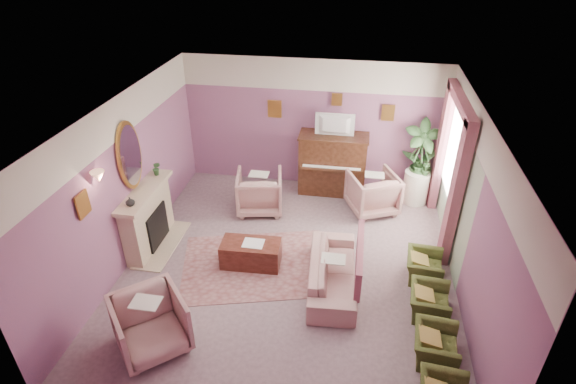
% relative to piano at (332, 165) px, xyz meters
% --- Properties ---
extents(floor, '(5.50, 6.00, 0.01)m').
position_rel_piano_xyz_m(floor, '(-0.50, -2.68, -0.65)').
color(floor, gray).
rests_on(floor, ground).
extents(ceiling, '(5.50, 6.00, 0.01)m').
position_rel_piano_xyz_m(ceiling, '(-0.50, -2.68, 2.15)').
color(ceiling, silver).
rests_on(ceiling, wall_back).
extents(wall_back, '(5.50, 0.02, 2.80)m').
position_rel_piano_xyz_m(wall_back, '(-0.50, 0.32, 0.75)').
color(wall_back, '#754D74').
rests_on(wall_back, floor).
extents(wall_front, '(5.50, 0.02, 2.80)m').
position_rel_piano_xyz_m(wall_front, '(-0.50, -5.68, 0.75)').
color(wall_front, '#754D74').
rests_on(wall_front, floor).
extents(wall_left, '(0.02, 6.00, 2.80)m').
position_rel_piano_xyz_m(wall_left, '(-3.25, -2.68, 0.75)').
color(wall_left, '#754D74').
rests_on(wall_left, floor).
extents(wall_right, '(0.02, 6.00, 2.80)m').
position_rel_piano_xyz_m(wall_right, '(2.25, -2.68, 0.75)').
color(wall_right, '#754D74').
rests_on(wall_right, floor).
extents(picture_rail_band, '(5.50, 0.01, 0.65)m').
position_rel_piano_xyz_m(picture_rail_band, '(-0.50, 0.31, 1.82)').
color(picture_rail_band, beige).
rests_on(picture_rail_band, wall_back).
extents(stripe_panel, '(0.01, 3.00, 2.15)m').
position_rel_piano_xyz_m(stripe_panel, '(2.23, -1.38, 0.42)').
color(stripe_panel, '#9FB295').
rests_on(stripe_panel, wall_right).
extents(fireplace_surround, '(0.30, 1.40, 1.10)m').
position_rel_piano_xyz_m(fireplace_surround, '(-3.09, -2.48, -0.10)').
color(fireplace_surround, '#C3AF8C').
rests_on(fireplace_surround, floor).
extents(fireplace_inset, '(0.18, 0.72, 0.68)m').
position_rel_piano_xyz_m(fireplace_inset, '(-2.99, -2.48, -0.25)').
color(fireplace_inset, black).
rests_on(fireplace_inset, floor).
extents(fire_ember, '(0.06, 0.54, 0.10)m').
position_rel_piano_xyz_m(fire_ember, '(-2.95, -2.48, -0.43)').
color(fire_ember, '#EB3F00').
rests_on(fire_ember, floor).
extents(mantel_shelf, '(0.40, 1.55, 0.07)m').
position_rel_piano_xyz_m(mantel_shelf, '(-3.06, -2.48, 0.47)').
color(mantel_shelf, '#C3AF8C').
rests_on(mantel_shelf, fireplace_surround).
extents(hearth, '(0.55, 1.50, 0.02)m').
position_rel_piano_xyz_m(hearth, '(-2.89, -2.48, -0.64)').
color(hearth, '#C3AF8C').
rests_on(hearth, floor).
extents(mirror_frame, '(0.04, 0.72, 1.20)m').
position_rel_piano_xyz_m(mirror_frame, '(-3.20, -2.48, 1.15)').
color(mirror_frame, '#AA7B31').
rests_on(mirror_frame, wall_left).
extents(mirror_glass, '(0.01, 0.60, 1.06)m').
position_rel_piano_xyz_m(mirror_glass, '(-3.17, -2.48, 1.15)').
color(mirror_glass, silver).
rests_on(mirror_glass, wall_left).
extents(sconce_shade, '(0.20, 0.20, 0.16)m').
position_rel_piano_xyz_m(sconce_shade, '(-3.12, -3.53, 1.33)').
color(sconce_shade, '#FBAE7F').
rests_on(sconce_shade, wall_left).
extents(piano, '(1.40, 0.60, 1.30)m').
position_rel_piano_xyz_m(piano, '(0.00, 0.00, 0.00)').
color(piano, '#3D2012').
rests_on(piano, floor).
extents(piano_keyshelf, '(1.30, 0.12, 0.06)m').
position_rel_piano_xyz_m(piano_keyshelf, '(-0.00, -0.35, 0.07)').
color(piano_keyshelf, '#3D2012').
rests_on(piano_keyshelf, piano).
extents(piano_keys, '(1.20, 0.08, 0.02)m').
position_rel_piano_xyz_m(piano_keys, '(0.00, -0.35, 0.11)').
color(piano_keys, white).
rests_on(piano_keys, piano).
extents(piano_top, '(1.45, 0.65, 0.04)m').
position_rel_piano_xyz_m(piano_top, '(0.00, 0.00, 0.66)').
color(piano_top, '#3D2012').
rests_on(piano_top, piano).
extents(television, '(0.80, 0.12, 0.48)m').
position_rel_piano_xyz_m(television, '(0.00, -0.05, 0.95)').
color(television, black).
rests_on(television, piano).
extents(print_back_left, '(0.30, 0.03, 0.38)m').
position_rel_piano_xyz_m(print_back_left, '(-1.30, 0.28, 1.07)').
color(print_back_left, '#AA7B31').
rests_on(print_back_left, wall_back).
extents(print_back_right, '(0.26, 0.03, 0.34)m').
position_rel_piano_xyz_m(print_back_right, '(1.05, 0.28, 1.13)').
color(print_back_right, '#AA7B31').
rests_on(print_back_right, wall_back).
extents(print_back_mid, '(0.22, 0.03, 0.26)m').
position_rel_piano_xyz_m(print_back_mid, '(0.00, 0.28, 1.35)').
color(print_back_mid, '#AA7B31').
rests_on(print_back_mid, wall_back).
extents(print_left_wall, '(0.03, 0.28, 0.36)m').
position_rel_piano_xyz_m(print_left_wall, '(-3.21, -3.88, 1.07)').
color(print_left_wall, '#AA7B31').
rests_on(print_left_wall, wall_left).
extents(window_blind, '(0.03, 1.40, 1.80)m').
position_rel_piano_xyz_m(window_blind, '(2.20, -1.13, 1.05)').
color(window_blind, beige).
rests_on(window_blind, wall_right).
extents(curtain_left, '(0.16, 0.34, 2.60)m').
position_rel_piano_xyz_m(curtain_left, '(2.12, -2.05, 0.65)').
color(curtain_left, '#964D5D').
rests_on(curtain_left, floor).
extents(curtain_right, '(0.16, 0.34, 2.60)m').
position_rel_piano_xyz_m(curtain_right, '(2.12, -0.21, 0.65)').
color(curtain_right, '#964D5D').
rests_on(curtain_right, floor).
extents(pelmet, '(0.16, 2.20, 0.16)m').
position_rel_piano_xyz_m(pelmet, '(2.12, -1.13, 1.91)').
color(pelmet, '#964D5D').
rests_on(pelmet, wall_right).
extents(mantel_plant, '(0.16, 0.16, 0.28)m').
position_rel_piano_xyz_m(mantel_plant, '(-3.05, -1.93, 0.64)').
color(mantel_plant, '#2B5128').
rests_on(mantel_plant, mantel_shelf).
extents(mantel_vase, '(0.16, 0.16, 0.16)m').
position_rel_piano_xyz_m(mantel_vase, '(-3.05, -2.98, 0.58)').
color(mantel_vase, beige).
rests_on(mantel_vase, mantel_shelf).
extents(area_rug, '(2.88, 2.38, 0.01)m').
position_rel_piano_xyz_m(area_rug, '(-1.06, -2.75, -0.64)').
color(area_rug, '#8D5C5B').
rests_on(area_rug, floor).
extents(coffee_table, '(1.02, 0.54, 0.45)m').
position_rel_piano_xyz_m(coffee_table, '(-1.15, -2.74, -0.43)').
color(coffee_table, '#4D2118').
rests_on(coffee_table, floor).
extents(table_paper, '(0.35, 0.28, 0.01)m').
position_rel_piano_xyz_m(table_paper, '(-1.10, -2.74, -0.20)').
color(table_paper, white).
rests_on(table_paper, coffee_table).
extents(sofa, '(0.62, 1.87, 0.76)m').
position_rel_piano_xyz_m(sofa, '(0.27, -3.02, -0.27)').
color(sofa, tan).
rests_on(sofa, floor).
extents(sofa_throw, '(0.09, 1.42, 0.52)m').
position_rel_piano_xyz_m(sofa_throw, '(0.67, -3.02, -0.05)').
color(sofa_throw, '#964D5D').
rests_on(sofa_throw, sofa).
extents(floral_armchair_left, '(0.89, 0.89, 0.93)m').
position_rel_piano_xyz_m(floral_armchair_left, '(-1.38, -1.00, -0.19)').
color(floral_armchair_left, tan).
rests_on(floral_armchair_left, floor).
extents(floral_armchair_right, '(0.89, 0.89, 0.93)m').
position_rel_piano_xyz_m(floral_armchair_right, '(0.88, -0.65, -0.19)').
color(floral_armchair_right, tan).
rests_on(floral_armchair_right, floor).
extents(floral_armchair_front, '(0.89, 0.89, 0.93)m').
position_rel_piano_xyz_m(floral_armchair_front, '(-2.07, -4.68, -0.19)').
color(floral_armchair_front, tan).
rests_on(floral_armchair_front, floor).
extents(olive_chair_b, '(0.47, 0.67, 0.58)m').
position_rel_piano_xyz_m(olive_chair_b, '(1.74, -4.23, -0.36)').
color(olive_chair_b, '#455121').
rests_on(olive_chair_b, floor).
extents(olive_chair_c, '(0.47, 0.67, 0.58)m').
position_rel_piano_xyz_m(olive_chair_c, '(1.74, -3.41, -0.36)').
color(olive_chair_c, '#455121').
rests_on(olive_chair_c, floor).
extents(olive_chair_d, '(0.47, 0.67, 0.58)m').
position_rel_piano_xyz_m(olive_chair_d, '(1.74, -2.59, -0.36)').
color(olive_chair_d, '#455121').
rests_on(olive_chair_d, floor).
extents(side_table, '(0.52, 0.52, 0.70)m').
position_rel_piano_xyz_m(side_table, '(1.77, -0.15, -0.30)').
color(side_table, silver).
rests_on(side_table, floor).
extents(side_plant_big, '(0.30, 0.30, 0.34)m').
position_rel_piano_xyz_m(side_plant_big, '(1.77, -0.15, 0.22)').
color(side_plant_big, '#2B5128').
rests_on(side_plant_big, side_table).
extents(side_plant_small, '(0.16, 0.16, 0.28)m').
position_rel_piano_xyz_m(side_plant_small, '(1.89, -0.25, 0.19)').
color(side_plant_small, '#2B5128').
rests_on(side_plant_small, side_table).
extents(palm_pot, '(0.34, 0.34, 0.34)m').
position_rel_piano_xyz_m(palm_pot, '(1.79, -0.05, -0.48)').
color(palm_pot, brown).
rests_on(palm_pot, floor).
extents(palm_plant, '(0.76, 0.76, 1.44)m').
position_rel_piano_xyz_m(palm_plant, '(1.79, -0.05, 0.41)').
color(palm_plant, '#2B5128').
rests_on(palm_plant, palm_pot).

